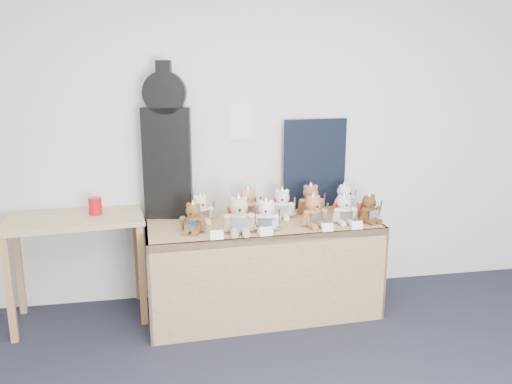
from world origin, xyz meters
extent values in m
plane|color=silver|center=(0.00, 2.50, 1.35)|extent=(6.00, 0.00, 6.00)
cube|color=white|center=(0.10, 2.49, 1.50)|extent=(0.21, 0.00, 0.30)
cube|color=brown|center=(0.20, 2.07, 0.72)|extent=(1.84, 0.83, 0.06)
cube|color=brown|center=(0.22, 1.71, 0.38)|extent=(1.81, 0.10, 0.75)
cube|color=brown|center=(-0.69, 2.03, 0.38)|extent=(0.05, 0.75, 0.75)
cube|color=brown|center=(1.10, 2.11, 0.38)|extent=(0.05, 0.75, 0.75)
cube|color=#9A7D53|center=(-1.22, 2.20, 0.81)|extent=(1.06, 0.67, 0.04)
cube|color=#93633F|center=(-1.65, 1.91, 0.40)|extent=(0.06, 0.06, 0.79)
cube|color=#93633F|center=(-1.71, 2.38, 0.40)|extent=(0.06, 0.06, 0.79)
cube|color=#93633F|center=(-0.74, 2.02, 0.40)|extent=(0.06, 0.06, 0.79)
cube|color=#93633F|center=(-0.79, 2.49, 0.40)|extent=(0.06, 0.06, 0.79)
cube|color=black|center=(-0.51, 2.34, 1.20)|extent=(0.39, 0.17, 0.89)
cylinder|color=black|center=(-0.51, 2.34, 1.75)|extent=(0.35, 0.17, 0.33)
cube|color=black|center=(-0.51, 2.34, 1.88)|extent=(0.13, 0.12, 0.22)
cube|color=black|center=(0.74, 2.44, 1.14)|extent=(0.57, 0.11, 0.77)
cylinder|color=#B80C14|center=(-1.07, 2.24, 0.90)|extent=(0.10, 0.10, 0.13)
ellipsoid|color=brown|center=(-0.34, 1.90, 0.82)|extent=(0.19, 0.17, 0.15)
sphere|color=brown|center=(-0.34, 1.90, 0.92)|extent=(0.11, 0.11, 0.11)
cylinder|color=brown|center=(-0.36, 1.86, 0.91)|extent=(0.05, 0.04, 0.05)
sphere|color=black|center=(-0.37, 1.85, 0.91)|extent=(0.02, 0.02, 0.02)
sphere|color=brown|center=(-0.38, 1.92, 0.96)|extent=(0.03, 0.03, 0.03)
sphere|color=brown|center=(-0.31, 1.89, 0.96)|extent=(0.03, 0.03, 0.03)
cylinder|color=brown|center=(-0.42, 1.91, 0.82)|extent=(0.07, 0.09, 0.11)
cylinder|color=brown|center=(-0.28, 1.86, 0.82)|extent=(0.07, 0.09, 0.11)
cylinder|color=brown|center=(-0.39, 1.87, 0.77)|extent=(0.08, 0.11, 0.04)
cylinder|color=brown|center=(-0.33, 1.84, 0.77)|extent=(0.08, 0.11, 0.04)
cube|color=silver|center=(-0.36, 1.85, 0.82)|extent=(0.10, 0.05, 0.08)
cone|color=silver|center=(-0.34, 1.90, 0.96)|extent=(0.09, 0.09, 0.07)
cube|color=silver|center=(-0.27, 1.84, 0.85)|extent=(0.02, 0.04, 0.16)
cube|color=silver|center=(-0.27, 1.84, 0.79)|extent=(0.04, 0.02, 0.01)
ellipsoid|color=tan|center=(-0.02, 1.83, 0.83)|extent=(0.19, 0.17, 0.19)
sphere|color=tan|center=(-0.02, 1.83, 0.96)|extent=(0.14, 0.14, 0.14)
cylinder|color=tan|center=(-0.02, 1.77, 0.95)|extent=(0.06, 0.03, 0.06)
sphere|color=black|center=(-0.02, 1.75, 0.95)|extent=(0.02, 0.02, 0.02)
sphere|color=tan|center=(-0.06, 1.83, 1.01)|extent=(0.04, 0.04, 0.04)
sphere|color=tan|center=(0.03, 1.83, 1.01)|extent=(0.04, 0.04, 0.04)
cylinder|color=tan|center=(-0.11, 1.81, 0.84)|extent=(0.06, 0.10, 0.14)
cylinder|color=tan|center=(0.07, 1.80, 0.84)|extent=(0.06, 0.10, 0.14)
cylinder|color=tan|center=(-0.06, 1.77, 0.78)|extent=(0.06, 0.12, 0.06)
cylinder|color=tan|center=(0.02, 1.76, 0.78)|extent=(0.06, 0.12, 0.06)
cube|color=silver|center=(-0.02, 1.76, 0.84)|extent=(0.12, 0.03, 0.10)
cone|color=silver|center=(-0.02, 1.83, 1.01)|extent=(0.12, 0.12, 0.09)
cube|color=silver|center=(0.10, 1.79, 0.87)|extent=(0.02, 0.05, 0.19)
cube|color=silver|center=(0.10, 1.79, 0.80)|extent=(0.06, 0.01, 0.01)
cube|color=red|center=(-0.02, 1.90, 0.85)|extent=(0.15, 0.04, 0.17)
ellipsoid|color=silver|center=(0.19, 1.85, 0.82)|extent=(0.18, 0.17, 0.16)
sphere|color=silver|center=(0.19, 1.85, 0.93)|extent=(0.12, 0.12, 0.12)
cylinder|color=silver|center=(0.18, 1.80, 0.92)|extent=(0.05, 0.04, 0.05)
sphere|color=black|center=(0.17, 1.78, 0.92)|extent=(0.02, 0.02, 0.02)
sphere|color=silver|center=(0.15, 1.86, 0.97)|extent=(0.04, 0.04, 0.04)
sphere|color=silver|center=(0.22, 1.84, 0.97)|extent=(0.04, 0.04, 0.04)
cylinder|color=silver|center=(0.11, 1.85, 0.83)|extent=(0.06, 0.09, 0.12)
cylinder|color=silver|center=(0.26, 1.81, 0.83)|extent=(0.06, 0.09, 0.12)
cylinder|color=silver|center=(0.14, 1.80, 0.78)|extent=(0.07, 0.11, 0.05)
cylinder|color=silver|center=(0.21, 1.79, 0.78)|extent=(0.07, 0.11, 0.05)
cube|color=silver|center=(0.17, 1.79, 0.82)|extent=(0.10, 0.04, 0.09)
cone|color=silver|center=(0.19, 1.85, 0.98)|extent=(0.10, 0.10, 0.08)
cube|color=silver|center=(0.28, 1.80, 0.85)|extent=(0.02, 0.04, 0.17)
cube|color=silver|center=(0.28, 1.80, 0.79)|extent=(0.05, 0.02, 0.01)
ellipsoid|color=#A6693F|center=(0.57, 1.90, 0.82)|extent=(0.19, 0.17, 0.16)
sphere|color=#A6693F|center=(0.57, 1.90, 0.93)|extent=(0.12, 0.12, 0.12)
cylinder|color=#A6693F|center=(0.58, 1.85, 0.92)|extent=(0.05, 0.04, 0.05)
sphere|color=black|center=(0.58, 1.83, 0.92)|extent=(0.02, 0.02, 0.02)
sphere|color=#A6693F|center=(0.53, 1.89, 0.98)|extent=(0.04, 0.04, 0.04)
sphere|color=#A6693F|center=(0.60, 1.91, 0.98)|extent=(0.04, 0.04, 0.04)
cylinder|color=#A6693F|center=(0.49, 1.86, 0.83)|extent=(0.06, 0.10, 0.12)
cylinder|color=#A6693F|center=(0.64, 1.90, 0.83)|extent=(0.06, 0.10, 0.12)
cylinder|color=#A6693F|center=(0.54, 1.84, 0.78)|extent=(0.07, 0.11, 0.05)
cylinder|color=#A6693F|center=(0.61, 1.85, 0.78)|extent=(0.07, 0.11, 0.05)
cube|color=silver|center=(0.58, 1.84, 0.83)|extent=(0.11, 0.04, 0.09)
cone|color=silver|center=(0.57, 1.90, 0.98)|extent=(0.10, 0.10, 0.08)
cube|color=silver|center=(0.67, 1.89, 0.85)|extent=(0.02, 0.04, 0.17)
cube|color=silver|center=(0.67, 1.89, 0.79)|extent=(0.05, 0.02, 0.01)
ellipsoid|color=silver|center=(0.82, 1.93, 0.82)|extent=(0.15, 0.13, 0.15)
sphere|color=silver|center=(0.82, 1.93, 0.92)|extent=(0.11, 0.11, 0.11)
cylinder|color=silver|center=(0.82, 1.88, 0.91)|extent=(0.05, 0.03, 0.05)
sphere|color=black|center=(0.82, 1.86, 0.91)|extent=(0.02, 0.02, 0.02)
sphere|color=silver|center=(0.79, 1.93, 0.96)|extent=(0.04, 0.04, 0.04)
sphere|color=silver|center=(0.86, 1.93, 0.96)|extent=(0.04, 0.04, 0.04)
cylinder|color=silver|center=(0.75, 1.91, 0.83)|extent=(0.04, 0.08, 0.11)
cylinder|color=silver|center=(0.90, 1.91, 0.83)|extent=(0.04, 0.08, 0.11)
cylinder|color=silver|center=(0.79, 1.87, 0.78)|extent=(0.05, 0.10, 0.05)
cylinder|color=silver|center=(0.86, 1.88, 0.78)|extent=(0.05, 0.10, 0.05)
cube|color=silver|center=(0.82, 1.87, 0.82)|extent=(0.10, 0.02, 0.08)
cone|color=silver|center=(0.82, 1.93, 0.97)|extent=(0.09, 0.09, 0.07)
cube|color=silver|center=(0.92, 1.90, 0.85)|extent=(0.01, 0.04, 0.16)
cube|color=silver|center=(0.92, 1.90, 0.79)|extent=(0.05, 0.01, 0.01)
cube|color=red|center=(0.82, 1.99, 0.83)|extent=(0.12, 0.03, 0.14)
ellipsoid|color=#54371C|center=(1.03, 1.92, 0.82)|extent=(0.18, 0.17, 0.15)
sphere|color=#54371C|center=(1.03, 1.92, 0.92)|extent=(0.11, 0.11, 0.11)
cylinder|color=#54371C|center=(1.04, 1.87, 0.91)|extent=(0.05, 0.04, 0.05)
sphere|color=black|center=(1.05, 1.86, 0.91)|extent=(0.02, 0.02, 0.02)
sphere|color=#54371C|center=(0.99, 1.91, 0.96)|extent=(0.04, 0.04, 0.04)
sphere|color=#54371C|center=(1.06, 1.93, 0.96)|extent=(0.04, 0.04, 0.04)
cylinder|color=#54371C|center=(0.97, 1.88, 0.82)|extent=(0.07, 0.09, 0.11)
cylinder|color=#54371C|center=(1.10, 1.92, 0.82)|extent=(0.07, 0.09, 0.11)
cylinder|color=#54371C|center=(1.01, 1.86, 0.77)|extent=(0.08, 0.11, 0.04)
cylinder|color=#54371C|center=(1.08, 1.88, 0.77)|extent=(0.08, 0.11, 0.04)
cube|color=silver|center=(1.05, 1.86, 0.82)|extent=(0.10, 0.05, 0.08)
cone|color=silver|center=(1.03, 1.92, 0.96)|extent=(0.09, 0.09, 0.07)
cube|color=silver|center=(1.12, 1.92, 0.85)|extent=(0.02, 0.04, 0.16)
cube|color=silver|center=(1.12, 1.92, 0.79)|extent=(0.04, 0.02, 0.01)
cube|color=red|center=(1.01, 1.97, 0.83)|extent=(0.12, 0.07, 0.13)
ellipsoid|color=beige|center=(-0.27, 2.14, 0.82)|extent=(0.18, 0.16, 0.15)
sphere|color=beige|center=(-0.27, 2.14, 0.92)|extent=(0.11, 0.11, 0.11)
cylinder|color=beige|center=(-0.26, 2.10, 0.91)|extent=(0.05, 0.04, 0.05)
sphere|color=black|center=(-0.26, 2.08, 0.91)|extent=(0.02, 0.02, 0.02)
sphere|color=beige|center=(-0.31, 2.14, 0.96)|extent=(0.04, 0.04, 0.04)
sphere|color=beige|center=(-0.24, 2.15, 0.96)|extent=(0.04, 0.04, 0.04)
cylinder|color=beige|center=(-0.34, 2.11, 0.83)|extent=(0.06, 0.09, 0.11)
cylinder|color=beige|center=(-0.20, 2.14, 0.83)|extent=(0.06, 0.09, 0.11)
cylinder|color=beige|center=(-0.29, 2.08, 0.78)|extent=(0.07, 0.11, 0.05)
cylinder|color=beige|center=(-0.23, 2.10, 0.78)|extent=(0.07, 0.11, 0.05)
cube|color=silver|center=(-0.26, 2.09, 0.82)|extent=(0.10, 0.04, 0.08)
cone|color=silver|center=(-0.27, 2.14, 0.97)|extent=(0.09, 0.09, 0.07)
cube|color=silver|center=(-0.17, 2.14, 0.85)|extent=(0.02, 0.04, 0.16)
cube|color=silver|center=(-0.17, 2.14, 0.79)|extent=(0.05, 0.02, 0.01)
ellipsoid|color=tan|center=(0.11, 2.21, 0.83)|extent=(0.19, 0.17, 0.17)
sphere|color=tan|center=(0.11, 2.21, 0.94)|extent=(0.12, 0.12, 0.12)
cylinder|color=tan|center=(0.10, 2.16, 0.93)|extent=(0.06, 0.04, 0.05)
sphere|color=black|center=(0.10, 2.14, 0.93)|extent=(0.02, 0.02, 0.02)
sphere|color=tan|center=(0.08, 2.22, 0.99)|extent=(0.04, 0.04, 0.04)
sphere|color=tan|center=(0.15, 2.20, 0.99)|extent=(0.04, 0.04, 0.04)
cylinder|color=tan|center=(0.03, 2.20, 0.83)|extent=(0.07, 0.10, 0.13)
cylinder|color=tan|center=(0.19, 2.17, 0.83)|extent=(0.07, 0.10, 0.13)
cylinder|color=tan|center=(0.07, 2.16, 0.78)|extent=(0.07, 0.12, 0.05)
cylinder|color=tan|center=(0.14, 2.14, 0.78)|extent=(0.07, 0.12, 0.05)
cube|color=silver|center=(0.10, 2.14, 0.83)|extent=(0.11, 0.04, 0.09)
cone|color=silver|center=(0.11, 2.21, 0.99)|extent=(0.10, 0.10, 0.08)
cube|color=silver|center=(0.21, 2.15, 0.86)|extent=(0.02, 0.04, 0.18)
cube|color=silver|center=(0.21, 2.15, 0.79)|extent=(0.05, 0.02, 0.01)
cube|color=red|center=(0.13, 2.27, 0.84)|extent=(0.14, 0.06, 0.15)
ellipsoid|color=silver|center=(0.39, 2.17, 0.82)|extent=(0.18, 0.16, 0.16)
sphere|color=silver|center=(0.39, 2.17, 0.93)|extent=(0.12, 0.12, 0.12)
cylinder|color=silver|center=(0.38, 2.12, 0.92)|extent=(0.05, 0.04, 0.05)
sphere|color=black|center=(0.37, 2.10, 0.92)|extent=(0.02, 0.02, 0.02)
sphere|color=silver|center=(0.35, 2.18, 0.97)|extent=(0.04, 0.04, 0.04)
sphere|color=silver|center=(0.43, 2.16, 0.97)|extent=(0.04, 0.04, 0.04)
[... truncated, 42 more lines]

